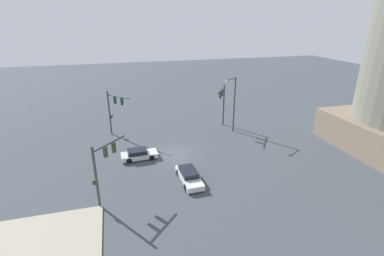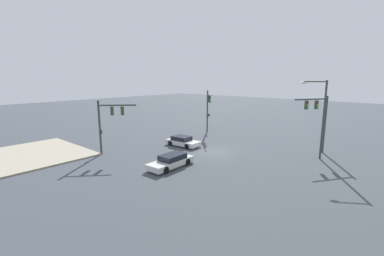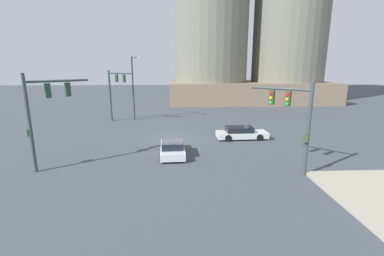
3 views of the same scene
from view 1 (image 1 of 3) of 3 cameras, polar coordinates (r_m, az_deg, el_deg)
The scene contains 7 objects.
ground_plane at distance 36.41m, azimuth -3.44°, elevation -5.09°, with size 161.45×161.45×0.00m, color #40464D.
traffic_signal_near_corner at distance 26.86m, azimuth -17.36°, elevation -6.80°, with size 3.11×3.18×6.00m.
traffic_signal_opposite_side at distance 41.92m, azimuth -15.25°, elevation 4.02°, with size 3.36×3.02×6.48m.
traffic_signal_cross_street at distance 43.94m, azimuth 6.06°, elevation 5.63°, with size 3.54×2.49×6.45m.
streetlamp_curved_arm at distance 42.18m, azimuth 8.19°, elevation 5.35°, with size 1.60×2.28×8.16m.
sedan_car_approaching at distance 35.49m, azimuth -10.50°, elevation -5.14°, with size 2.12×4.39×1.21m.
sedan_car_waiting_far at distance 30.43m, azimuth -0.58°, elevation -9.47°, with size 4.94×2.01×1.21m.
Camera 1 is at (32.00, -6.64, 16.06)m, focal length 26.94 mm.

